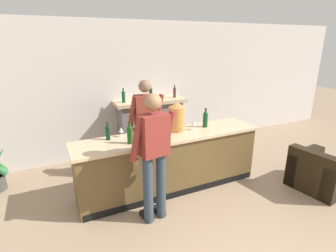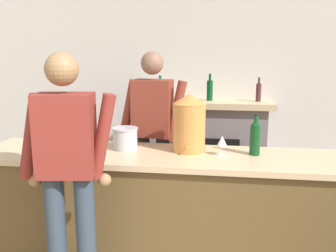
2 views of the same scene
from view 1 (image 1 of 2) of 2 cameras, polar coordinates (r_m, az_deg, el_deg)
The scene contains 13 objects.
wall_back_panel at distance 5.58m, azimuth -9.31°, elevation 7.81°, with size 12.00×0.07×2.75m.
bar_counter at distance 4.29m, azimuth 0.41°, elevation -7.75°, with size 3.02×0.68×0.94m.
fireplace_stone at distance 5.67m, azimuth -3.84°, elevation 0.05°, with size 1.51×0.52×1.48m.
armchair_black at distance 5.03m, azimuth 30.10°, elevation -9.02°, with size 0.91×0.89×0.71m.
person_customer at distance 3.36m, azimuth -3.08°, elevation -6.10°, with size 0.65×0.34×1.75m.
person_bartender at distance 4.50m, azimuth -4.83°, elevation 0.17°, with size 0.66×0.33×1.74m.
copper_dispenser at distance 4.22m, azimuth 1.94°, elevation 2.06°, with size 0.27×0.31×0.47m.
ice_bucket_steel at distance 4.04m, azimuth -4.62°, elevation -0.88°, with size 0.21×0.21×0.18m.
wine_bottle_riesling_slim at distance 3.74m, azimuth -8.30°, elevation -1.65°, with size 0.08×0.08×0.33m.
wine_bottle_port_short at distance 4.47m, azimuth 8.14°, elevation 1.62°, with size 0.08×0.08×0.33m.
wine_bottle_burgundy_dark at distance 3.95m, azimuth -12.98°, elevation -1.25°, with size 0.06×0.06×0.27m.
wine_glass_back_row at distance 4.04m, azimuth -10.19°, elevation -0.93°, with size 0.07×0.07×0.15m.
wine_glass_front_right at distance 4.31m, azimuth 5.66°, elevation 0.55°, with size 0.08×0.08×0.16m.
Camera 1 is at (-1.53, -1.24, 2.34)m, focal length 28.00 mm.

